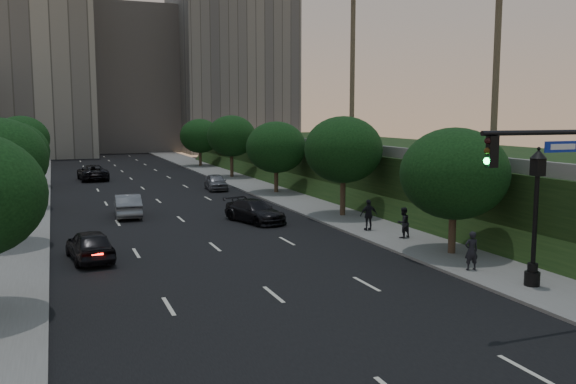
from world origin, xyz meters
name	(u,v)px	position (x,y,z in m)	size (l,w,h in m)	color
ground	(329,340)	(0.00, 0.00, 0.00)	(160.00, 160.00, 0.00)	black
road_surface	(163,205)	(0.00, 30.00, 0.01)	(16.00, 140.00, 0.02)	black
sidewalk_right	(288,197)	(10.25, 30.00, 0.07)	(4.50, 140.00, 0.15)	slate
sidewalk_left	(16,211)	(-10.25, 30.00, 0.07)	(4.50, 140.00, 0.15)	slate
embankment	(424,171)	(22.00, 28.00, 2.00)	(18.00, 90.00, 4.00)	black
parapet_wall	(335,146)	(13.50, 28.00, 4.35)	(0.35, 90.00, 0.70)	slate
office_block_left	(6,56)	(-14.00, 92.00, 16.00)	(26.00, 20.00, 32.00)	gray
office_block_mid	(128,81)	(6.00, 102.00, 13.00)	(22.00, 18.00, 26.00)	#A9A19B
office_block_right	(230,54)	(24.00, 96.00, 18.00)	(20.00, 22.00, 36.00)	slate
tree_right_a	(454,174)	(10.30, 8.00, 4.02)	(5.20, 5.20, 6.24)	#38281C
tree_right_b	(343,150)	(10.30, 20.00, 4.52)	(5.20, 5.20, 6.74)	#38281C
tree_right_c	(276,147)	(10.30, 33.00, 4.02)	(5.20, 5.20, 6.24)	#38281C
tree_right_d	(231,136)	(10.30, 47.00, 4.52)	(5.20, 5.20, 6.74)	#38281C
tree_right_e	(200,136)	(10.30, 62.00, 4.02)	(5.20, 5.20, 6.24)	#38281C
tree_left_c	(13,152)	(-10.30, 31.00, 4.21)	(5.00, 5.00, 6.34)	#38281C
tree_left_d	(21,139)	(-10.30, 45.00, 4.58)	(5.00, 5.00, 6.71)	#38281C
street_lamp	(535,223)	(9.78, 2.08, 2.63)	(0.64, 0.64, 5.62)	black
sedan_near_left	(90,245)	(-6.20, 13.28, 0.75)	(1.77, 4.41, 1.50)	black
sedan_mid_left	(128,205)	(-3.12, 25.31, 0.78)	(1.64, 4.71, 1.55)	slate
sedan_far_left	(93,172)	(-3.88, 49.97, 0.82)	(2.70, 5.87, 1.63)	black
sedan_near_right	(255,211)	(4.20, 20.24, 0.72)	(2.01, 4.94, 1.43)	black
sedan_far_right	(216,182)	(6.03, 37.26, 0.73)	(1.73, 4.30, 1.46)	slate
pedestrian_a	(471,251)	(9.08, 4.95, 1.00)	(0.62, 0.41, 1.70)	black
pedestrian_b	(403,223)	(10.02, 12.00, 0.99)	(0.82, 0.64, 1.68)	black
pedestrian_c	(369,215)	(9.33, 14.61, 1.05)	(1.05, 0.44, 1.80)	black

